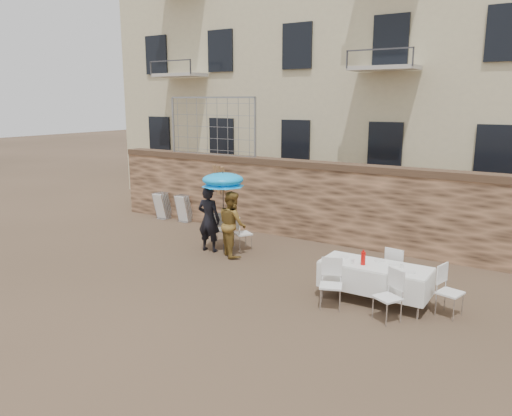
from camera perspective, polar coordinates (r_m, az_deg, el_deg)
The scene contains 18 objects.
ground at distance 10.81m, azimuth -8.15°, elevation -9.13°, with size 80.00×80.00×0.00m, color brown.
stone_wall at distance 14.51m, azimuth 4.58°, elevation 1.00°, with size 13.00×0.50×2.20m, color brown.
apartment_building at distance 21.00m, azimuth 14.53°, elevation 21.68°, with size 20.00×8.00×15.00m, color #BEB389.
chain_link_fence at distance 15.88m, azimuth -5.04°, elevation 9.23°, with size 3.20×0.06×1.80m, color gray, non-canonical shape.
man_suit at distance 13.12m, azimuth -5.41°, elevation -1.28°, with size 0.63×0.41×1.73m, color black.
woman_dress at distance 12.69m, azimuth -2.72°, elevation -1.83°, with size 0.81×0.63×1.67m, color #AA7E34.
umbrella at distance 12.76m, azimuth -3.80°, elevation 2.97°, with size 1.10×1.10×1.98m.
couple_chair_left at distance 13.64m, azimuth -3.97°, elevation -2.40°, with size 0.48×0.48×0.96m, color white, non-canonical shape.
couple_chair_right at distance 13.25m, azimuth -1.52°, elevation -2.81°, with size 0.48×0.48×0.96m, color white, non-canonical shape.
banquet_table at distance 10.09m, azimuth 13.48°, elevation -6.52°, with size 2.10×0.85×0.78m.
soda_bottle at distance 9.96m, azimuth 12.15°, elevation -5.64°, with size 0.09×0.09×0.26m, color red.
table_chair_front_left at distance 9.71m, azimuth 8.56°, elevation -8.63°, with size 0.48×0.48×0.96m, color white, non-canonical shape.
table_chair_front_right at distance 9.36m, azimuth 14.81°, elevation -9.73°, with size 0.48×0.48×0.96m, color white, non-canonical shape.
table_chair_back at distance 10.84m, azimuth 15.81°, elevation -6.73°, with size 0.48×0.48×0.96m, color white, non-canonical shape.
table_chair_side at distance 9.95m, azimuth 21.32°, elevation -8.86°, with size 0.48×0.48×0.96m, color white, non-canonical shape.
chair_stack_left at distance 17.13m, azimuth -10.28°, elevation 0.39°, with size 0.46×0.47×0.92m, color white, non-canonical shape.
chair_stack_right at distance 16.55m, azimuth -7.98°, elevation 0.05°, with size 0.46×0.40×0.92m, color white, non-canonical shape.
wood_planks at distance 15.53m, azimuth -3.35°, elevation 1.38°, with size 0.70×0.20×2.00m, color #A37749, non-canonical shape.
Camera 1 is at (6.60, -7.61, 3.91)m, focal length 35.00 mm.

